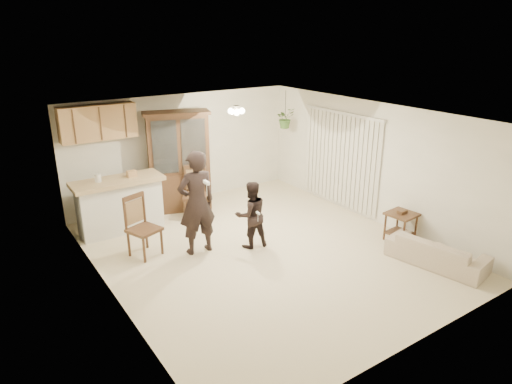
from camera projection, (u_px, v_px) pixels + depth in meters
floor at (263, 251)px, 8.41m from camera, size 6.50×6.50×0.00m
ceiling at (264, 116)px, 7.56m from camera, size 5.50×6.50×0.02m
wall_back at (183, 149)px, 10.52m from camera, size 5.50×0.02×2.50m
wall_front at (419, 261)px, 5.45m from camera, size 5.50×0.02×2.50m
wall_left at (107, 222)px, 6.54m from camera, size 0.02×6.50×2.50m
wall_right at (372, 163)px, 9.43m from camera, size 0.02×6.50×2.50m
breakfast_bar at (120, 207)px, 9.10m from camera, size 1.60×0.55×1.00m
bar_top at (117, 181)px, 8.91m from camera, size 1.75×0.70×0.08m
upper_cabinets at (98, 122)px, 9.09m from camera, size 1.50×0.34×0.70m
vertical_blinds at (340, 160)px, 10.16m from camera, size 0.06×2.30×2.10m
ceiling_fixture at (236, 110)px, 8.64m from camera, size 0.36×0.36×0.20m
hanging_plant at (285, 118)px, 10.86m from camera, size 0.43×0.37×0.48m
plant_cord at (286, 104)px, 10.75m from camera, size 0.01×0.01×0.65m
sofa at (438, 245)px, 7.80m from camera, size 1.07×1.98×0.73m
adult at (197, 206)px, 8.09m from camera, size 0.67×0.46×1.80m
child at (251, 213)px, 8.37m from camera, size 0.73×0.61×1.35m
china_hutch at (179, 162)px, 10.00m from camera, size 1.50×0.93×2.22m
side_table at (400, 226)px, 8.73m from camera, size 0.56×0.56×0.63m
chair_bar at (145, 239)px, 8.15m from camera, size 0.63×0.63×1.12m
chair_hutch_left at (195, 204)px, 9.79m from camera, size 0.68×0.68×1.12m
chair_hutch_right at (195, 192)px, 10.50m from camera, size 0.61×0.61×1.08m
controller_adult at (207, 183)px, 7.54m from camera, size 0.06×0.17×0.05m
controller_child at (258, 213)px, 8.08m from camera, size 0.05×0.11×0.03m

